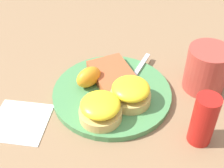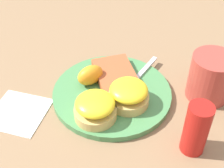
# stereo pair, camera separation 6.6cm
# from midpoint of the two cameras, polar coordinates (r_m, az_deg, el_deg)

# --- Properties ---
(ground_plane) EXTENTS (1.10, 1.10, 0.00)m
(ground_plane) POSITION_cam_midpoint_polar(r_m,az_deg,el_deg) (0.68, -2.76, -2.27)
(ground_plane) COLOR #846647
(plate) EXTENTS (0.26, 0.26, 0.01)m
(plate) POSITION_cam_midpoint_polar(r_m,az_deg,el_deg) (0.67, -2.78, -1.84)
(plate) COLOR #47844C
(plate) RESTS_ON ground_plane
(sandwich_benedict_left) EXTENTS (0.08, 0.08, 0.05)m
(sandwich_benedict_left) POSITION_cam_midpoint_polar(r_m,az_deg,el_deg) (0.60, -5.27, -4.73)
(sandwich_benedict_left) COLOR tan
(sandwich_benedict_left) RESTS_ON plate
(sandwich_benedict_right) EXTENTS (0.08, 0.08, 0.05)m
(sandwich_benedict_right) POSITION_cam_midpoint_polar(r_m,az_deg,el_deg) (0.63, 0.47, -1.71)
(sandwich_benedict_right) COLOR tan
(sandwich_benedict_right) RESTS_ON plate
(hashbrown_patty) EXTENTS (0.14, 0.13, 0.02)m
(hashbrown_patty) POSITION_cam_midpoint_polar(r_m,az_deg,el_deg) (0.69, -2.25, 1.54)
(hashbrown_patty) COLOR #AB502D
(hashbrown_patty) RESTS_ON plate
(orange_wedge) EXTENTS (0.07, 0.07, 0.04)m
(orange_wedge) POSITION_cam_midpoint_polar(r_m,az_deg,el_deg) (0.67, -7.06, 1.16)
(orange_wedge) COLOR orange
(orange_wedge) RESTS_ON plate
(fork) EXTENTS (0.20, 0.09, 0.00)m
(fork) POSITION_cam_midpoint_polar(r_m,az_deg,el_deg) (0.68, 0.48, 0.06)
(fork) COLOR silver
(fork) RESTS_ON plate
(cup) EXTENTS (0.12, 0.09, 0.10)m
(cup) POSITION_cam_midpoint_polar(r_m,az_deg,el_deg) (0.69, 14.31, 2.64)
(cup) COLOR #B23D33
(cup) RESTS_ON ground_plane
(napkin) EXTENTS (0.12, 0.12, 0.00)m
(napkin) POSITION_cam_midpoint_polar(r_m,az_deg,el_deg) (0.66, -19.26, -6.62)
(napkin) COLOR white
(napkin) RESTS_ON ground_plane
(condiment_bottle) EXTENTS (0.04, 0.04, 0.11)m
(condiment_bottle) POSITION_cam_midpoint_polar(r_m,az_deg,el_deg) (0.57, 13.28, -6.59)
(condiment_bottle) COLOR #B21914
(condiment_bottle) RESTS_ON ground_plane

